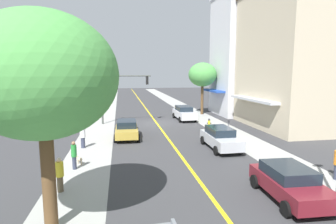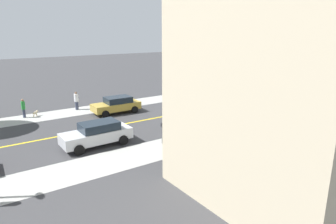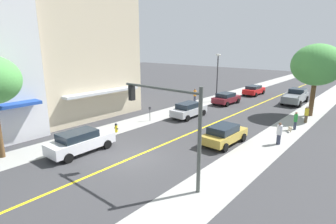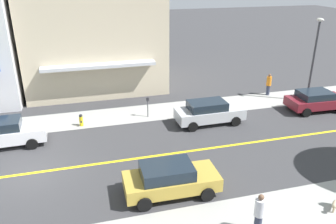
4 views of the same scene
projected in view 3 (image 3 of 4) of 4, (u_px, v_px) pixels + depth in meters
name	position (u px, v px, depth m)	size (l,w,h in m)	color
ground_plane	(132.00, 158.00, 17.94)	(140.00, 140.00, 0.00)	#38383A
sidewalk_left	(82.00, 138.00, 21.73)	(2.99, 126.00, 0.01)	#9E9E99
sidewalk_right	(209.00, 188.00, 14.14)	(2.99, 126.00, 0.01)	#9E9E99
road_centerline_stripe	(132.00, 158.00, 17.94)	(0.20, 126.00, 0.00)	yellow
corner_shop_building	(75.00, 48.00, 27.87)	(9.19, 11.24, 14.04)	beige
street_tree_right_corner	(317.00, 65.00, 27.23)	(5.01, 5.01, 7.54)	brown
fire_hydrant	(116.00, 128.00, 23.05)	(0.44, 0.24, 0.81)	yellow
parking_meter	(150.00, 112.00, 26.41)	(0.12, 0.18, 1.43)	#4C4C51
traffic_light_mast	(172.00, 116.00, 13.98)	(5.37, 0.32, 5.52)	#474C47
street_lamp	(217.00, 72.00, 34.84)	(0.70, 0.36, 6.26)	#38383D
red_sedan_left_curb	(254.00, 90.00, 40.09)	(2.13, 4.50, 1.42)	red
silver_sedan_left_curb	(189.00, 110.00, 27.81)	(1.98, 4.49, 1.55)	#B7BABF
gold_sedan_right_curb	(224.00, 134.00, 20.31)	(2.10, 4.30, 1.49)	#B29338
white_sedan_left_curb	(80.00, 141.00, 18.65)	(2.10, 4.80, 1.59)	silver
maroon_sedan_left_curb	(226.00, 98.00, 33.96)	(2.25, 4.23, 1.45)	maroon
grey_pickup_truck	(296.00, 96.00, 34.36)	(2.53, 5.95, 1.82)	slate
pedestrian_yellow_shirt	(306.00, 114.00, 25.77)	(0.38, 0.38, 1.64)	brown
pedestrian_orange_shirt	(195.00, 95.00, 35.12)	(0.39, 0.39, 1.77)	#33384C
pedestrian_white_shirt	(279.00, 133.00, 20.15)	(0.39, 0.39, 1.73)	#33384C
pedestrian_green_shirt	(296.00, 120.00, 23.64)	(0.31, 0.31, 1.64)	#33384C
small_dog	(290.00, 128.00, 23.22)	(0.53, 0.60, 0.49)	#C6B28C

